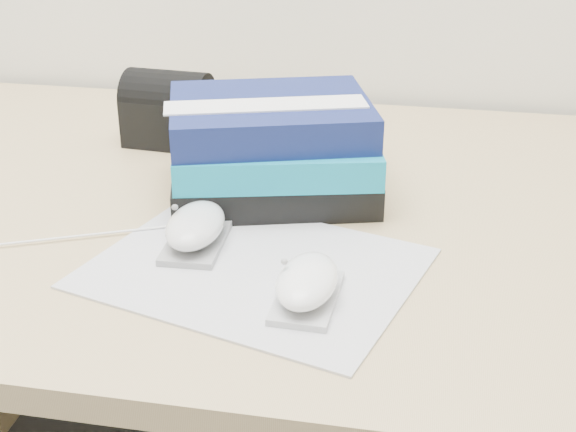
% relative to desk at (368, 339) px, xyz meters
% --- Properties ---
extents(desk, '(1.60, 0.80, 0.73)m').
position_rel_desk_xyz_m(desk, '(0.00, 0.00, 0.00)').
color(desk, tan).
rests_on(desk, ground).
extents(mousepad, '(0.38, 0.33, 0.00)m').
position_rel_desk_xyz_m(mousepad, '(-0.11, -0.24, 0.24)').
color(mousepad, '#9F9FA8').
rests_on(mousepad, desk).
extents(mouse_rear, '(0.06, 0.11, 0.05)m').
position_rel_desk_xyz_m(mouse_rear, '(-0.18, -0.20, 0.26)').
color(mouse_rear, gray).
rests_on(mouse_rear, mousepad).
extents(mouse_front, '(0.06, 0.11, 0.04)m').
position_rel_desk_xyz_m(mouse_front, '(-0.04, -0.29, 0.26)').
color(mouse_front, '#B0B1B3').
rests_on(mouse_front, mousepad).
extents(usb_cable, '(0.20, 0.09, 0.00)m').
position_rel_desk_xyz_m(usb_cable, '(-0.30, -0.20, 0.24)').
color(usb_cable, white).
rests_on(usb_cable, mousepad).
extents(book_stack, '(0.29, 0.25, 0.12)m').
position_rel_desk_xyz_m(book_stack, '(-0.13, -0.04, 0.29)').
color(book_stack, black).
rests_on(book_stack, desk).
extents(pouch, '(0.12, 0.09, 0.11)m').
position_rel_desk_xyz_m(pouch, '(-0.31, 0.10, 0.29)').
color(pouch, black).
rests_on(pouch, desk).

